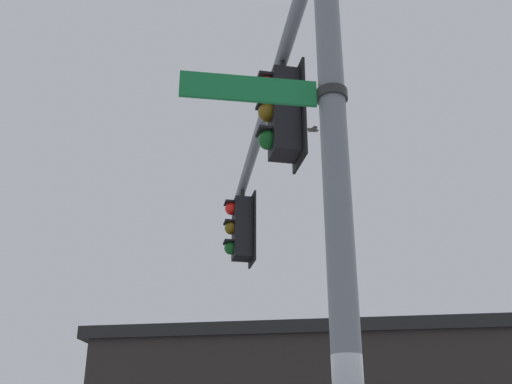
# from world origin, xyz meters

# --- Properties ---
(signal_pole) EXTENTS (0.21, 0.21, 7.10)m
(signal_pole) POSITION_xyz_m (0.00, 0.00, 3.55)
(signal_pole) COLOR slate
(signal_pole) RESTS_ON ground
(mast_arm) EXTENTS (6.85, 0.54, 0.16)m
(mast_arm) POSITION_xyz_m (3.42, -0.19, 6.24)
(mast_arm) COLOR slate
(traffic_light_nearest_pole) EXTENTS (0.54, 0.49, 1.31)m
(traffic_light_nearest_pole) POSITION_xyz_m (1.94, -0.09, 5.46)
(traffic_light_nearest_pole) COLOR black
(traffic_light_mid_inner) EXTENTS (0.54, 0.49, 1.31)m
(traffic_light_mid_inner) POSITION_xyz_m (5.73, -0.30, 5.46)
(traffic_light_mid_inner) COLOR black
(street_name_sign) EXTENTS (0.25, 1.31, 0.22)m
(street_name_sign) POSITION_xyz_m (0.02, 0.39, 4.49)
(street_name_sign) COLOR #147238
(bird_flying) EXTENTS (0.34, 0.25, 0.10)m
(bird_flying) POSITION_xyz_m (6.19, -1.77, 7.77)
(bird_flying) COLOR #4C4742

